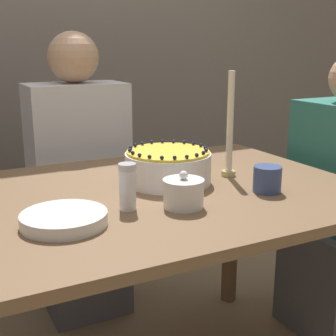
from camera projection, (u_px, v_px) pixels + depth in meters
name	position (u px, v px, depth m)	size (l,w,h in m)	color
wall_behind	(40.00, 17.00, 2.48)	(8.00, 0.05, 2.60)	slate
dining_table	(156.00, 226.00, 1.45)	(1.25, 0.92, 0.73)	brown
cake	(168.00, 167.00, 1.48)	(0.27, 0.27, 0.12)	white
sugar_bowl	(182.00, 193.00, 1.26)	(0.11, 0.11, 0.10)	white
sugar_shaker	(128.00, 186.00, 1.24)	(0.05, 0.05, 0.13)	white
plate_stack	(64.00, 219.00, 1.14)	(0.21, 0.21, 0.03)	white
candle	(230.00, 133.00, 1.54)	(0.05, 0.05, 0.35)	tan
cup	(267.00, 179.00, 1.39)	(0.08, 0.08, 0.08)	#384C7F
person_man_blue_shirt	(80.00, 195.00, 2.02)	(0.40, 0.34, 1.21)	#595960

